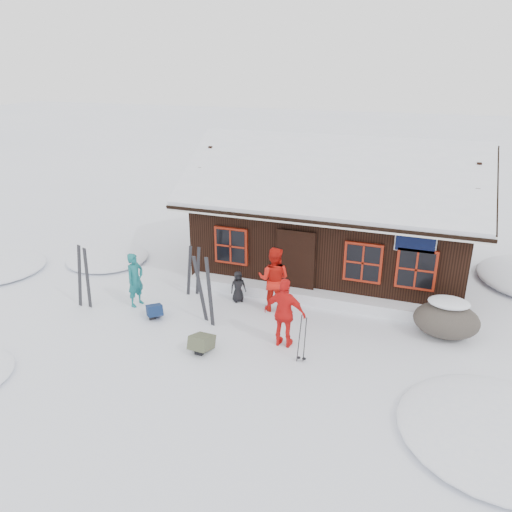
# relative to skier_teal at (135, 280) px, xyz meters

# --- Properties ---
(ground) EXTENTS (120.00, 120.00, 0.00)m
(ground) POSITION_rel_skier_teal_xyz_m (3.18, -0.42, -0.78)
(ground) COLOR white
(ground) RESTS_ON ground
(mountain_hut) EXTENTS (8.90, 6.09, 4.42)m
(mountain_hut) POSITION_rel_skier_teal_xyz_m (4.68, 4.56, 0.80)
(mountain_hut) COLOR black
(mountain_hut) RESTS_ON ground
(snow_drift) EXTENTS (7.60, 0.60, 0.35)m
(snow_drift) POSITION_rel_skier_teal_xyz_m (4.68, 1.83, -0.61)
(snow_drift) COLOR white
(snow_drift) RESTS_ON ground
(snow_mounds) EXTENTS (20.60, 13.20, 0.48)m
(snow_mounds) POSITION_rel_skier_teal_xyz_m (4.83, 1.45, -0.78)
(snow_mounds) COLOR white
(snow_mounds) RESTS_ON ground
(skier_teal) EXTENTS (0.48, 0.63, 1.56)m
(skier_teal) POSITION_rel_skier_teal_xyz_m (0.00, 0.00, 0.00)
(skier_teal) COLOR #156467
(skier_teal) RESTS_ON ground
(skier_orange_left) EXTENTS (0.93, 0.74, 1.84)m
(skier_orange_left) POSITION_rel_skier_teal_xyz_m (3.74, 1.05, 0.14)
(skier_orange_left) COLOR red
(skier_orange_left) RESTS_ON ground
(skier_orange_right) EXTENTS (1.05, 0.47, 1.76)m
(skier_orange_right) POSITION_rel_skier_teal_xyz_m (4.56, -0.66, 0.10)
(skier_orange_right) COLOR red
(skier_orange_right) RESTS_ON ground
(skier_crouched) EXTENTS (0.54, 0.51, 0.92)m
(skier_crouched) POSITION_rel_skier_teal_xyz_m (2.62, 1.18, -0.32)
(skier_crouched) COLOR black
(skier_crouched) RESTS_ON ground
(boulder) EXTENTS (1.61, 1.21, 0.94)m
(boulder) POSITION_rel_skier_teal_xyz_m (8.26, 1.13, -0.30)
(boulder) COLOR #504840
(boulder) RESTS_ON ground
(ski_pair_left) EXTENTS (0.59, 0.19, 1.90)m
(ski_pair_left) POSITION_rel_skier_teal_xyz_m (-1.26, -0.60, 0.12)
(ski_pair_left) COLOR black
(ski_pair_left) RESTS_ON ground
(ski_pair_mid) EXTENTS (0.65, 0.25, 1.89)m
(ski_pair_mid) POSITION_rel_skier_teal_xyz_m (2.26, -0.23, 0.12)
(ski_pair_mid) COLOR black
(ski_pair_mid) RESTS_ON ground
(ski_pair_right) EXTENTS (0.48, 0.17, 1.58)m
(ski_pair_right) POSITION_rel_skier_teal_xyz_m (1.24, 1.16, -0.04)
(ski_pair_right) COLOR black
(ski_pair_right) RESTS_ON ground
(ski_poles) EXTENTS (0.22, 0.11, 1.22)m
(ski_poles) POSITION_rel_skier_teal_xyz_m (5.14, -1.20, -0.21)
(ski_poles) COLOR black
(ski_poles) RESTS_ON ground
(backpack_blue) EXTENTS (0.64, 0.65, 0.28)m
(backpack_blue) POSITION_rel_skier_teal_xyz_m (0.85, -0.49, -0.64)
(backpack_blue) COLOR #112349
(backpack_blue) RESTS_ON ground
(backpack_olive) EXTENTS (0.48, 0.62, 0.33)m
(backpack_olive) POSITION_rel_skier_teal_xyz_m (2.78, -1.59, -0.62)
(backpack_olive) COLOR #494D37
(backpack_olive) RESTS_ON ground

